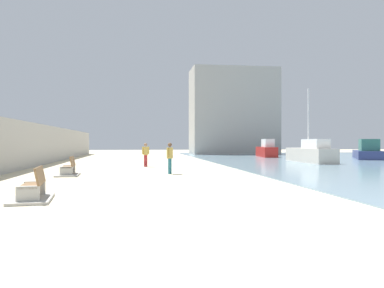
% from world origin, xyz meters
% --- Properties ---
extents(ground_plane, '(120.00, 120.00, 0.00)m').
position_xyz_m(ground_plane, '(0.00, 18.00, 0.00)').
color(ground_plane, beige).
extents(seawall, '(0.80, 64.00, 3.02)m').
position_xyz_m(seawall, '(-7.50, 18.00, 1.51)').
color(seawall, '#ADAAA3').
rests_on(seawall, ground).
extents(bench_near, '(1.34, 2.21, 0.98)m').
position_xyz_m(bench_near, '(-3.16, 3.36, 0.23)').
color(bench_near, '#ADAAA3').
rests_on(bench_near, ground).
extents(bench_far, '(1.23, 2.16, 0.98)m').
position_xyz_m(bench_far, '(-3.62, 12.05, 0.23)').
color(bench_far, '#ADAAA3').
rests_on(bench_far, ground).
extents(person_walking, '(0.36, 0.43, 1.67)m').
position_xyz_m(person_walking, '(1.57, 12.31, 0.97)').
color(person_walking, teal).
rests_on(person_walking, ground).
extents(person_standing, '(0.50, 0.28, 1.64)m').
position_xyz_m(person_standing, '(0.42, 18.73, 0.95)').
color(person_standing, '#B22D33').
rests_on(person_standing, ground).
extents(boat_distant, '(5.36, 7.72, 1.96)m').
position_xyz_m(boat_distant, '(22.63, 27.79, 0.74)').
color(boat_distant, navy).
rests_on(boat_distant, water_bay).
extents(boat_far_right, '(2.12, 5.70, 2.01)m').
position_xyz_m(boat_far_right, '(14.40, 34.43, 0.80)').
color(boat_far_right, red).
rests_on(boat_far_right, water_bay).
extents(boat_mid_bay, '(1.87, 7.18, 6.18)m').
position_xyz_m(boat_mid_bay, '(14.11, 22.32, 0.79)').
color(boat_mid_bay, beige).
rests_on(boat_mid_bay, water_bay).
extents(harbor_building, '(12.00, 6.00, 12.04)m').
position_xyz_m(harbor_building, '(13.38, 46.00, 6.02)').
color(harbor_building, '#9E9E99').
rests_on(harbor_building, ground).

